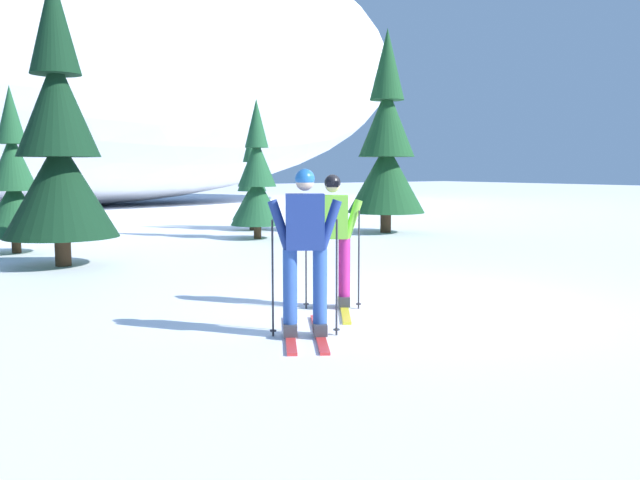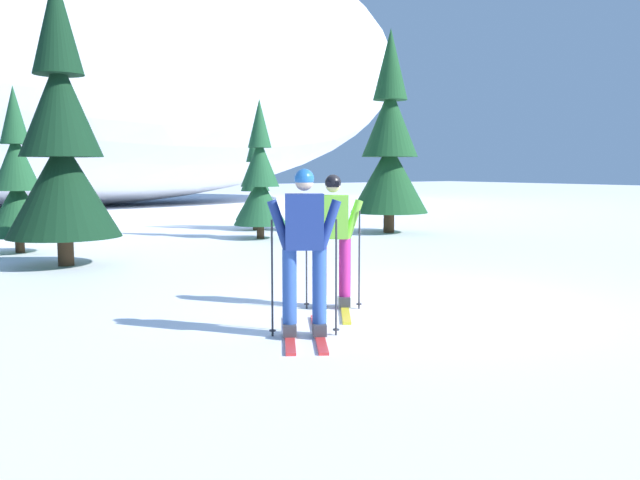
% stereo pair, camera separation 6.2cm
% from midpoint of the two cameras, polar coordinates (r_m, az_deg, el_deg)
% --- Properties ---
extents(ground_plane, '(120.00, 120.00, 0.00)m').
position_cam_midpoint_polar(ground_plane, '(8.95, 8.56, -5.40)').
color(ground_plane, white).
extents(skier_lime_jacket, '(1.30, 1.64, 1.70)m').
position_cam_midpoint_polar(skier_lime_jacket, '(8.49, 1.31, 0.03)').
color(skier_lime_jacket, gold).
rests_on(skier_lime_jacket, ground).
extents(skier_navy_jacket, '(1.19, 1.63, 1.77)m').
position_cam_midpoint_polar(skier_navy_jacket, '(7.01, -1.08, -0.86)').
color(skier_navy_jacket, red).
rests_on(skier_navy_jacket, ground).
extents(pine_tree_center_left, '(1.34, 1.34, 3.47)m').
position_cam_midpoint_polar(pine_tree_center_left, '(15.41, -24.16, 4.38)').
color(pine_tree_center_left, '#47301E').
rests_on(pine_tree_center_left, ground).
extents(pine_tree_center, '(2.02, 2.02, 5.23)m').
position_cam_midpoint_polar(pine_tree_center, '(13.03, -20.91, 7.54)').
color(pine_tree_center, '#47301E').
rests_on(pine_tree_center, ground).
extents(pine_tree_center_right, '(1.35, 1.35, 3.48)m').
position_cam_midpoint_polar(pine_tree_center_right, '(16.96, -5.00, 5.02)').
color(pine_tree_center_right, '#47301E').
rests_on(pine_tree_center_right, ground).
extents(pine_tree_right, '(1.15, 1.15, 2.97)m').
position_cam_midpoint_polar(pine_tree_right, '(19.37, -5.42, 4.51)').
color(pine_tree_right, '#47301E').
rests_on(pine_tree_right, ground).
extents(pine_tree_far_right, '(2.13, 2.13, 5.51)m').
position_cam_midpoint_polar(pine_tree_far_right, '(18.61, 6.01, 7.71)').
color(pine_tree_far_right, '#47301E').
rests_on(pine_tree_far_right, ground).
extents(snow_ridge_background, '(37.27, 17.74, 14.31)m').
position_cam_midpoint_polar(snow_ridge_background, '(33.87, -21.58, 14.83)').
color(snow_ridge_background, white).
rests_on(snow_ridge_background, ground).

